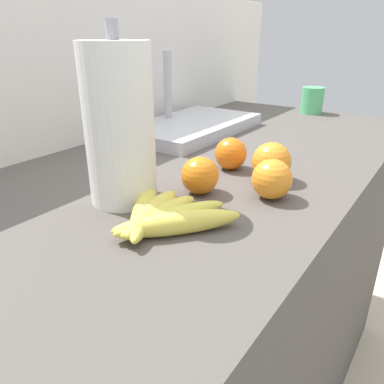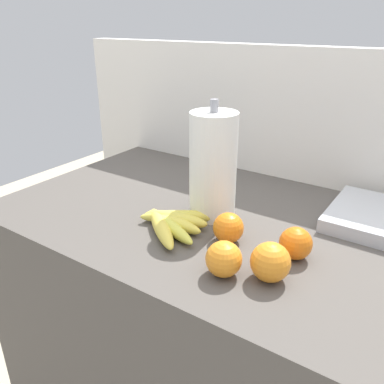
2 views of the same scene
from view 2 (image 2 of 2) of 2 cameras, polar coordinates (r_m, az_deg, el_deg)
counter at (r=1.23m, az=12.86°, el=-25.20°), size 1.59×0.69×0.90m
wall_back at (r=1.39m, az=19.53°, el=-9.11°), size 1.99×0.06×1.30m
banana_bunch at (r=0.96m, az=-2.86°, el=-4.37°), size 0.19×0.22×0.04m
orange_center at (r=0.79m, az=4.58°, el=-9.57°), size 0.07×0.07×0.07m
orange_far_right at (r=0.87m, az=14.65°, el=-7.14°), size 0.07×0.07×0.07m
orange_right at (r=0.90m, az=5.24°, el=-5.14°), size 0.07×0.07×0.07m
orange_back_right at (r=0.79m, az=11.20°, el=-9.84°), size 0.08×0.08×0.08m
paper_towel_roll at (r=0.98m, az=3.03°, el=3.77°), size 0.12×0.12×0.30m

